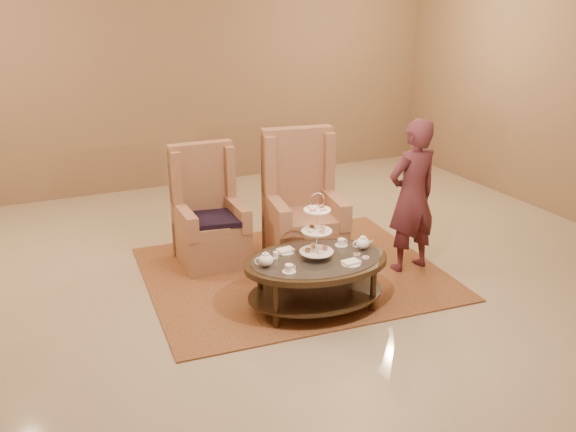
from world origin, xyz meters
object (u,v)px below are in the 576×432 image
armchair_right (302,218)px  person (412,197)px  tea_table (316,268)px  armchair_left (209,223)px

armchair_right → person: (0.88, -0.69, 0.32)m
tea_table → person: size_ratio=0.89×
armchair_left → person: size_ratio=0.79×
tea_table → armchair_right: (0.37, 1.06, 0.06)m
armchair_right → tea_table: bearing=-100.2°
armchair_left → tea_table: bearing=-68.2°
armchair_right → person: 1.16m
tea_table → armchair_left: bearing=116.4°
armchair_right → person: size_ratio=0.88×
person → tea_table: bearing=11.0°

